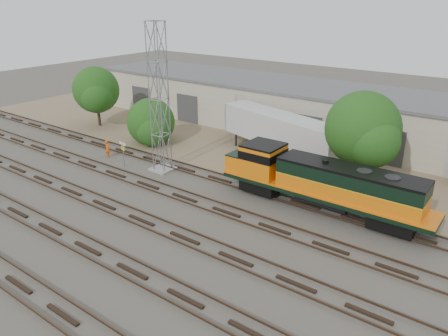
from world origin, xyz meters
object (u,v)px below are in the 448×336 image
Objects in this scene: signal_tower at (159,102)px; worker at (108,149)px; locomotive at (320,182)px; semi_trailer at (283,132)px.

worker is at bearing -173.59° from signal_tower.
signal_tower reaches higher than locomotive.
signal_tower is 11.88m from semi_trailer.
locomotive is at bearing -29.95° from semi_trailer.
semi_trailer is (-7.38, 7.64, 0.48)m from locomotive.
locomotive is at bearing -163.45° from worker.
semi_trailer is at bearing -133.71° from worker.
signal_tower is 8.51m from worker.
locomotive reaches higher than worker.
locomotive is 10.63m from semi_trailer.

